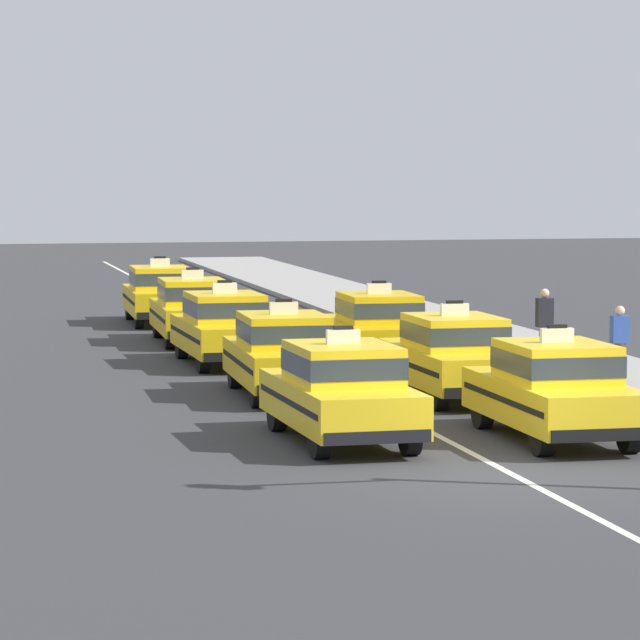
{
  "coord_description": "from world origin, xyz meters",
  "views": [
    {
      "loc": [
        -8.58,
        -25.21,
        4.61
      ],
      "look_at": [
        -0.25,
        12.0,
        1.3
      ],
      "focal_mm": 101.13,
      "sensor_mm": 36.0,
      "label": 1
    }
  ],
  "objects": [
    {
      "name": "ground_plane",
      "position": [
        0.0,
        0.0,
        0.0
      ],
      "size": [
        160.0,
        160.0,
        0.0
      ],
      "primitive_type": "plane",
      "color": "#353538"
    },
    {
      "name": "lane_stripe_left_right",
      "position": [
        0.0,
        20.0,
        0.0
      ],
      "size": [
        0.14,
        80.0,
        0.01
      ],
      "primitive_type": "cube",
      "color": "silver",
      "rests_on": "ground"
    },
    {
      "name": "sidewalk_curb",
      "position": [
        5.6,
        15.0,
        0.07
      ],
      "size": [
        4.0,
        90.0,
        0.15
      ],
      "primitive_type": "cube",
      "color": "#9E9993",
      "rests_on": "ground"
    },
    {
      "name": "taxi_left_nearest",
      "position": [
        -1.79,
        3.52,
        0.88
      ],
      "size": [
        1.92,
        4.6,
        1.96
      ],
      "color": "black",
      "rests_on": "ground"
    },
    {
      "name": "taxi_left_second",
      "position": [
        -1.56,
        9.53,
        0.88
      ],
      "size": [
        1.96,
        4.62,
        1.96
      ],
      "color": "black",
      "rests_on": "ground"
    },
    {
      "name": "taxi_left_third",
      "position": [
        -1.74,
        15.44,
        0.88
      ],
      "size": [
        1.87,
        4.58,
        1.96
      ],
      "color": "black",
      "rests_on": "ground"
    },
    {
      "name": "taxi_left_fourth",
      "position": [
        -1.7,
        20.62,
        0.88
      ],
      "size": [
        1.97,
        4.62,
        1.96
      ],
      "color": "black",
      "rests_on": "ground"
    },
    {
      "name": "taxi_left_fifth",
      "position": [
        -1.77,
        26.38,
        0.88
      ],
      "size": [
        1.96,
        4.61,
        1.96
      ],
      "color": "black",
      "rests_on": "ground"
    },
    {
      "name": "taxi_right_nearest",
      "position": [
        1.73,
        2.99,
        0.88
      ],
      "size": [
        1.83,
        4.56,
        1.96
      ],
      "color": "black",
      "rests_on": "ground"
    },
    {
      "name": "taxi_right_second",
      "position": [
        1.61,
        8.41,
        0.88
      ],
      "size": [
        1.87,
        4.58,
        1.96
      ],
      "color": "black",
      "rests_on": "ground"
    },
    {
      "name": "taxi_right_third",
      "position": [
        1.67,
        14.53,
        0.88
      ],
      "size": [
        1.92,
        4.6,
        1.96
      ],
      "color": "black",
      "rests_on": "ground"
    },
    {
      "name": "pedestrian_near_crosswalk",
      "position": [
        5.41,
        9.25,
        0.93
      ],
      "size": [
        0.47,
        0.24,
        1.57
      ],
      "color": "#473828",
      "rests_on": "sidewalk_curb"
    },
    {
      "name": "pedestrian_mid_block",
      "position": [
        4.93,
        12.4,
        1.02
      ],
      "size": [
        0.36,
        0.24,
        1.71
      ],
      "color": "slate",
      "rests_on": "sidewalk_curb"
    },
    {
      "name": "fire_hydrant",
      "position": [
        4.08,
        6.81,
        0.55
      ],
      "size": [
        0.36,
        0.22,
        0.73
      ],
      "color": "red",
      "rests_on": "sidewalk_curb"
    }
  ]
}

